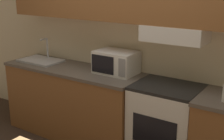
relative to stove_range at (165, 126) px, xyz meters
name	(u,v)px	position (x,y,z in m)	size (l,w,h in m)	color
ground_plane	(133,139)	(-0.54, 0.27, -0.44)	(16.00, 16.00, 0.00)	#3D2D23
wall_back	(133,16)	(-0.53, 0.21, 1.08)	(5.56, 0.38, 2.55)	beige
lower_counter_main	(74,102)	(-1.23, -0.02, 0.00)	(1.79, 0.60, 0.89)	brown
stove_range	(165,126)	(0.00, 0.00, 0.00)	(0.66, 0.55, 0.89)	white
microwave	(116,62)	(-0.67, 0.09, 0.57)	(0.46, 0.33, 0.25)	white
sink_basin	(41,60)	(-1.77, -0.01, 0.46)	(0.54, 0.35, 0.29)	#B7BABF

